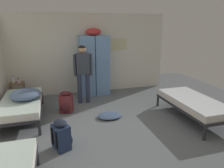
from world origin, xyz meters
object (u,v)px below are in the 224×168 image
at_px(backpack_maroon, 66,102).
at_px(clothes_pile_denim, 110,116).
at_px(water_bottle, 13,80).
at_px(locker_bank, 94,64).
at_px(shelf_unit, 18,90).
at_px(backpack_navy, 62,135).
at_px(bed_left_rear, 21,104).
at_px(lotion_bottle, 19,81).
at_px(bedding_heap, 25,94).
at_px(bed_right, 193,103).
at_px(person_traveler, 83,69).

relative_size(backpack_maroon, clothes_pile_denim, 0.93).
xyz_separation_m(water_bottle, backpack_maroon, (1.36, -1.17, -0.40)).
bearing_deg(clothes_pile_denim, locker_bank, 89.49).
height_order(shelf_unit, water_bottle, water_bottle).
relative_size(shelf_unit, backpack_maroon, 1.04).
distance_m(backpack_navy, clothes_pile_denim, 1.57).
relative_size(shelf_unit, bed_left_rear, 0.30).
distance_m(water_bottle, backpack_navy, 3.06).
xyz_separation_m(lotion_bottle, backpack_navy, (1.01, -2.74, -0.37)).
xyz_separation_m(shelf_unit, bedding_heap, (0.36, -1.25, 0.26)).
bearing_deg(backpack_maroon, bed_right, -22.93).
relative_size(bed_right, backpack_navy, 3.45).
relative_size(bed_left_rear, lotion_bottle, 12.98).
bearing_deg(person_traveler, locker_bank, 56.65).
distance_m(shelf_unit, person_traveler, 2.02).
height_order(locker_bank, backpack_navy, locker_bank).
xyz_separation_m(locker_bank, person_traveler, (-0.45, -0.68, 0.02)).
xyz_separation_m(backpack_maroon, clothes_pile_denim, (0.98, -0.62, -0.22)).
bearing_deg(person_traveler, bedding_heap, -156.08).
bearing_deg(backpack_maroon, backpack_navy, -97.03).
distance_m(bed_left_rear, water_bottle, 1.35).
bearing_deg(locker_bank, bed_left_rear, -146.33).
bearing_deg(shelf_unit, bedding_heap, -73.82).
bearing_deg(lotion_bottle, bedding_heap, -76.41).
bearing_deg(bedding_heap, shelf_unit, 106.18).
relative_size(water_bottle, clothes_pile_denim, 0.35).
height_order(bedding_heap, clothes_pile_denim, bedding_heap).
bearing_deg(bed_right, person_traveler, 142.84).
bearing_deg(shelf_unit, bed_right, -29.67).
height_order(bed_right, lotion_bottle, lotion_bottle).
bearing_deg(clothes_pile_denim, bed_left_rear, 165.80).
height_order(bedding_heap, lotion_bottle, lotion_bottle).
distance_m(bed_left_rear, bed_right, 4.05).
xyz_separation_m(bedding_heap, backpack_maroon, (0.92, 0.10, -0.34)).
height_order(bed_right, backpack_maroon, backpack_maroon).
bearing_deg(bedding_heap, clothes_pile_denim, -15.42).
relative_size(bed_right, person_traveler, 1.16).
bearing_deg(water_bottle, clothes_pile_denim, -37.47).
relative_size(bed_left_rear, bed_right, 1.00).
relative_size(person_traveler, backpack_navy, 2.97).
relative_size(lotion_bottle, backpack_navy, 0.27).
xyz_separation_m(locker_bank, bedding_heap, (-1.91, -1.33, -0.37)).
xyz_separation_m(bedding_heap, person_traveler, (1.46, 0.65, 0.38)).
xyz_separation_m(water_bottle, backpack_navy, (1.16, -2.80, -0.40)).
height_order(person_traveler, backpack_navy, person_traveler).
bearing_deg(water_bottle, person_traveler, -18.06).
height_order(person_traveler, lotion_bottle, person_traveler).
bearing_deg(bed_right, bedding_heap, 163.60).
height_order(shelf_unit, person_traveler, person_traveler).
distance_m(bedding_heap, water_bottle, 1.34).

